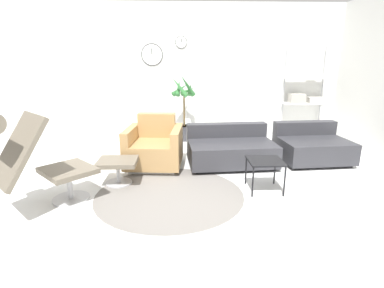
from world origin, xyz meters
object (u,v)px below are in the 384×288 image
couch_second (312,147)px  shelf_unit (305,93)px  ottoman (118,165)px  couch_low (230,150)px  side_table (265,163)px  lounge_chair (28,151)px  potted_plant (184,114)px  armchair_red (155,148)px

couch_second → shelf_unit: 1.90m
ottoman → couch_low: 1.83m
ottoman → couch_second: couch_second is taller
couch_low → side_table: 1.10m
lounge_chair → potted_plant: size_ratio=0.86×
ottoman → side_table: size_ratio=1.20×
ottoman → armchair_red: size_ratio=0.57×
couch_low → side_table: couch_low is taller
lounge_chair → ottoman: 1.17m
couch_second → shelf_unit: bearing=-110.7°
armchair_red → shelf_unit: 3.70m
lounge_chair → shelf_unit: 5.47m
couch_second → shelf_unit: (0.51, 1.69, 0.72)m
lounge_chair → side_table: 2.77m
shelf_unit → ottoman: bearing=-144.4°
lounge_chair → shelf_unit: size_ratio=0.60×
lounge_chair → couch_low: size_ratio=0.84×
armchair_red → lounge_chair: bearing=54.8°
couch_second → shelf_unit: shelf_unit is taller
couch_second → armchair_red: bearing=-0.0°
lounge_chair → shelf_unit: shelf_unit is taller
couch_second → side_table: (-1.12, -1.16, 0.14)m
potted_plant → shelf_unit: 2.68m
lounge_chair → potted_plant: 3.51m
lounge_chair → armchair_red: bearing=95.6°
side_table → couch_second: bearing=46.0°
couch_low → couch_second: 1.40m
ottoman → lounge_chair: bearing=-135.9°
couch_low → shelf_unit: 2.72m
side_table → shelf_unit: (1.63, 2.85, 0.58)m
potted_plant → shelf_unit: (2.63, 0.25, 0.40)m
armchair_red → shelf_unit: bearing=-144.1°
ottoman → shelf_unit: (3.57, 2.56, 0.69)m
couch_second → lounge_chair: bearing=19.0°
armchair_red → side_table: (1.49, -0.99, 0.07)m
lounge_chair → side_table: (2.71, 0.46, -0.34)m
armchair_red → couch_second: size_ratio=0.80×
couch_low → couch_second: (1.40, 0.11, 0.00)m
armchair_red → couch_low: armchair_red is taller
ottoman → armchair_red: 0.82m
potted_plant → couch_second: bearing=-34.2°
armchair_red → couch_low: 1.22m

